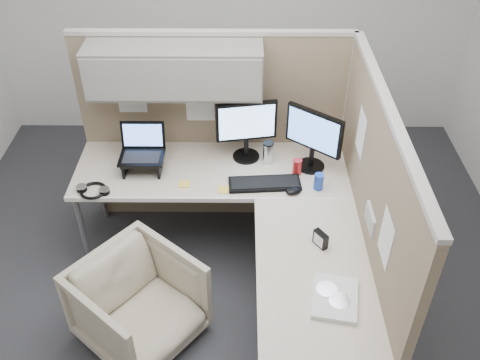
{
  "coord_description": "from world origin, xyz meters",
  "views": [
    {
      "loc": [
        0.12,
        -2.57,
        3.08
      ],
      "look_at": [
        0.1,
        0.25,
        0.85
      ],
      "focal_mm": 40.0,
      "sensor_mm": 36.0,
      "label": 1
    }
  ],
  "objects_px": {
    "office_chair": "(138,301)",
    "monitor_left": "(246,126)",
    "keyboard": "(265,184)",
    "desk": "(244,210)"
  },
  "relations": [
    {
      "from": "desk",
      "to": "monitor_left",
      "type": "xyz_separation_m",
      "value": [
        0.02,
        0.55,
        0.32
      ]
    },
    {
      "from": "desk",
      "to": "keyboard",
      "type": "bearing_deg",
      "value": 56.3
    },
    {
      "from": "office_chair",
      "to": "keyboard",
      "type": "distance_m",
      "value": 1.16
    },
    {
      "from": "desk",
      "to": "keyboard",
      "type": "relative_size",
      "value": 3.97
    },
    {
      "from": "desk",
      "to": "office_chair",
      "type": "height_order",
      "value": "desk"
    },
    {
      "from": "monitor_left",
      "to": "office_chair",
      "type": "bearing_deg",
      "value": -133.04
    },
    {
      "from": "desk",
      "to": "keyboard",
      "type": "distance_m",
      "value": 0.27
    },
    {
      "from": "monitor_left",
      "to": "keyboard",
      "type": "distance_m",
      "value": 0.44
    },
    {
      "from": "monitor_left",
      "to": "keyboard",
      "type": "bearing_deg",
      "value": -78.51
    },
    {
      "from": "office_chair",
      "to": "monitor_left",
      "type": "xyz_separation_m",
      "value": [
        0.69,
        1.05,
        0.66
      ]
    }
  ]
}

